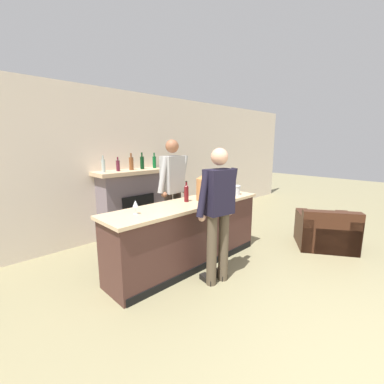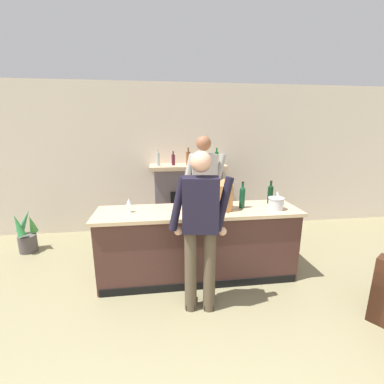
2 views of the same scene
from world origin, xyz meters
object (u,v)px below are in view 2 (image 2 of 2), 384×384
Objects in this scene: wine_glass_front_left at (277,194)px; wine_glass_back_row at (129,202)px; copper_dispenser at (223,194)px; ice_bucket_steel at (276,203)px; person_customer at (200,227)px; wine_bottle_rose_blush at (201,198)px; wine_bottle_port_short at (270,193)px; fireplace_stone at (188,198)px; wine_bottle_cabernet_heavy at (242,196)px; person_bartender at (203,193)px; potted_plant_corner at (27,235)px.

wine_glass_back_row is at bearing -175.25° from wine_glass_front_left.
ice_bucket_steel is at bearing -5.64° from copper_dispenser.
copper_dispenser is at bearing -164.80° from wine_glass_front_left.
person_customer reaches higher than ice_bucket_steel.
wine_bottle_port_short is (0.97, 0.08, 0.01)m from wine_bottle_rose_blush.
fireplace_stone is 1.73m from wine_bottle_cabernet_heavy.
wine_bottle_port_short is at bearing -21.83° from person_bartender.
person_customer is 0.73m from copper_dispenser.
wine_glass_front_left is at bearing 12.77° from wine_bottle_port_short.
copper_dispenser is (2.93, -1.12, 0.86)m from potted_plant_corner.
wine_bottle_cabernet_heavy is at bearing 164.17° from ice_bucket_steel.
wine_bottle_cabernet_heavy is (-0.41, 0.12, 0.08)m from ice_bucket_steel.
wine_bottle_cabernet_heavy is 1.43m from wine_glass_back_row.
person_bartender is at bearing 25.82° from wine_glass_back_row.
wine_bottle_cabernet_heavy reaches higher than ice_bucket_steel.
ice_bucket_steel is 0.58× the size of wine_bottle_cabernet_heavy.
person_customer reaches higher than potted_plant_corner.
fireplace_stone is at bearing 98.94° from copper_dispenser.
person_bartender reaches higher than wine_bottle_cabernet_heavy.
person_customer is (-0.13, -2.23, 0.30)m from fireplace_stone.
person_bartender is (2.77, -0.58, 0.75)m from potted_plant_corner.
person_customer reaches higher than fireplace_stone.
wine_glass_back_row is (-0.91, -1.58, 0.41)m from fireplace_stone.
wine_bottle_port_short is at bearing 35.86° from person_customer.
wine_bottle_cabernet_heavy is at bearing 44.75° from person_customer.
person_bartender is 1.12m from wine_glass_back_row.
potted_plant_corner is 1.70× the size of copper_dispenser.
copper_dispenser is 0.74m from wine_bottle_port_short.
fireplace_stone is 5.26× the size of wine_bottle_rose_blush.
fireplace_stone is 0.87× the size of person_bartender.
person_customer is at bearing -144.14° from wine_bottle_port_short.
person_customer is at bearing -93.33° from fireplace_stone.
wine_glass_front_left is at bearing -18.13° from person_bartender.
ice_bucket_steel is 0.27m from wine_bottle_port_short.
potted_plant_corner is at bearing 165.72° from wine_bottle_port_short.
wine_bottle_port_short is 0.92× the size of wine_bottle_cabernet_heavy.
copper_dispenser is at bearing -23.36° from wine_bottle_rose_blush.
wine_glass_front_left reaches higher than ice_bucket_steel.
wine_glass_back_row is at bearing -175.74° from wine_bottle_port_short.
wine_bottle_port_short is at bearing -14.28° from potted_plant_corner.
person_bartender is 0.45m from wine_bottle_rose_blush.
wine_bottle_port_short is (0.87, -0.35, 0.05)m from person_bartender.
wine_bottle_port_short is at bearing 4.88° from wine_bottle_rose_blush.
person_customer is 1.36m from wine_bottle_port_short.
potted_plant_corner is 3.93m from wine_glass_front_left.
wine_glass_front_left is (1.09, 0.11, -0.02)m from wine_bottle_rose_blush.
copper_dispenser is at bearing -81.06° from fireplace_stone.
copper_dispenser is 1.27× the size of wine_bottle_port_short.
wine_bottle_port_short is at bearing 81.90° from ice_bucket_steel.
ice_bucket_steel is 0.66× the size of wine_bottle_rose_blush.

